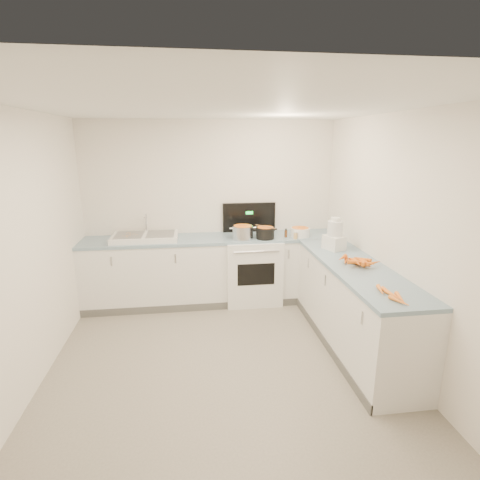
{
  "coord_description": "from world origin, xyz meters",
  "views": [
    {
      "loc": [
        -0.29,
        -3.26,
        2.23
      ],
      "look_at": [
        0.3,
        1.1,
        1.05
      ],
      "focal_mm": 28.0,
      "sensor_mm": 36.0,
      "label": 1
    }
  ],
  "objects": [
    {
      "name": "floor",
      "position": [
        0.0,
        0.0,
        0.0
      ],
      "size": [
        3.5,
        4.0,
        0.0
      ],
      "primitive_type": null,
      "color": "gray",
      "rests_on": "ground"
    },
    {
      "name": "ceiling",
      "position": [
        0.0,
        0.0,
        2.5
      ],
      "size": [
        3.5,
        4.0,
        0.0
      ],
      "primitive_type": null,
      "rotation": [
        3.14,
        0.0,
        0.0
      ],
      "color": "white",
      "rests_on": "ground"
    },
    {
      "name": "wall_back",
      "position": [
        0.0,
        2.0,
        1.25
      ],
      "size": [
        3.5,
        0.0,
        2.5
      ],
      "primitive_type": null,
      "rotation": [
        1.57,
        0.0,
        0.0
      ],
      "color": "white",
      "rests_on": "ground"
    },
    {
      "name": "wall_front",
      "position": [
        0.0,
        -2.0,
        1.25
      ],
      "size": [
        3.5,
        0.0,
        2.5
      ],
      "primitive_type": null,
      "rotation": [
        -1.57,
        0.0,
        0.0
      ],
      "color": "white",
      "rests_on": "ground"
    },
    {
      "name": "wall_left",
      "position": [
        -1.75,
        0.0,
        1.25
      ],
      "size": [
        0.0,
        4.0,
        2.5
      ],
      "primitive_type": null,
      "rotation": [
        1.57,
        0.0,
        1.57
      ],
      "color": "white",
      "rests_on": "ground"
    },
    {
      "name": "wall_right",
      "position": [
        1.75,
        0.0,
        1.25
      ],
      "size": [
        0.0,
        4.0,
        2.5
      ],
      "primitive_type": null,
      "rotation": [
        1.57,
        0.0,
        -1.57
      ],
      "color": "white",
      "rests_on": "ground"
    },
    {
      "name": "counter_back",
      "position": [
        0.0,
        1.7,
        0.47
      ],
      "size": [
        3.5,
        0.62,
        0.94
      ],
      "color": "white",
      "rests_on": "ground"
    },
    {
      "name": "counter_right",
      "position": [
        1.45,
        0.3,
        0.47
      ],
      "size": [
        0.62,
        2.2,
        0.94
      ],
      "color": "white",
      "rests_on": "ground"
    },
    {
      "name": "stove",
      "position": [
        0.55,
        1.69,
        0.47
      ],
      "size": [
        0.76,
        0.65,
        1.36
      ],
      "color": "white",
      "rests_on": "ground"
    },
    {
      "name": "sink",
      "position": [
        -0.9,
        1.7,
        0.98
      ],
      "size": [
        0.86,
        0.52,
        0.31
      ],
      "color": "white",
      "rests_on": "counter_back"
    },
    {
      "name": "steel_pot",
      "position": [
        0.4,
        1.56,
        1.02
      ],
      "size": [
        0.28,
        0.28,
        0.2
      ],
      "primitive_type": "cylinder",
      "rotation": [
        0.0,
        0.0,
        -0.03
      ],
      "color": "silver",
      "rests_on": "stove"
    },
    {
      "name": "black_pot",
      "position": [
        0.7,
        1.54,
        1.01
      ],
      "size": [
        0.29,
        0.29,
        0.17
      ],
      "primitive_type": "cylinder",
      "rotation": [
        0.0,
        0.0,
        0.19
      ],
      "color": "black",
      "rests_on": "stove"
    },
    {
      "name": "wooden_spoon",
      "position": [
        0.7,
        1.54,
        1.1
      ],
      "size": [
        0.22,
        0.27,
        0.01
      ],
      "primitive_type": "cylinder",
      "rotation": [
        1.57,
        0.0,
        0.68
      ],
      "color": "#AD7A47",
      "rests_on": "black_pot"
    },
    {
      "name": "mixing_bowl",
      "position": [
        1.2,
        1.59,
        1.0
      ],
      "size": [
        0.28,
        0.28,
        0.12
      ],
      "primitive_type": "cylinder",
      "rotation": [
        0.0,
        0.0,
        -0.07
      ],
      "color": "white",
      "rests_on": "counter_back"
    },
    {
      "name": "extract_bottle",
      "position": [
        1.0,
        1.57,
        0.99
      ],
      "size": [
        0.04,
        0.04,
        0.1
      ],
      "primitive_type": "cylinder",
      "color": "#593319",
      "rests_on": "counter_back"
    },
    {
      "name": "spice_jar",
      "position": [
        1.1,
        1.46,
        0.98
      ],
      "size": [
        0.05,
        0.05,
        0.09
      ],
      "primitive_type": "cylinder",
      "color": "#E5B266",
      "rests_on": "counter_back"
    },
    {
      "name": "food_processor",
      "position": [
        1.43,
        0.92,
        1.11
      ],
      "size": [
        0.27,
        0.29,
        0.39
      ],
      "color": "white",
      "rests_on": "counter_right"
    },
    {
      "name": "carrot_pile",
      "position": [
        1.47,
        0.32,
        0.98
      ],
      "size": [
        0.45,
        0.39,
        0.09
      ],
      "color": "orange",
      "rests_on": "counter_right"
    },
    {
      "name": "peeled_carrots",
      "position": [
        1.38,
        -0.53,
        0.96
      ],
      "size": [
        0.16,
        0.43,
        0.04
      ],
      "color": "orange",
      "rests_on": "counter_right"
    },
    {
      "name": "peelings",
      "position": [
        -1.1,
        1.68,
        1.02
      ],
      "size": [
        0.21,
        0.25,
        0.01
      ],
      "color": "tan",
      "rests_on": "sink"
    }
  ]
}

